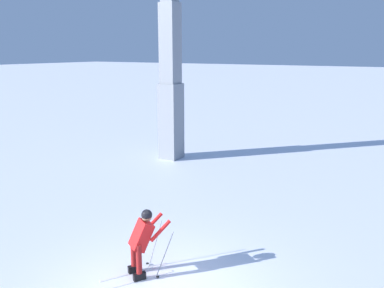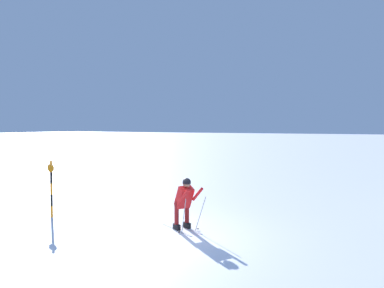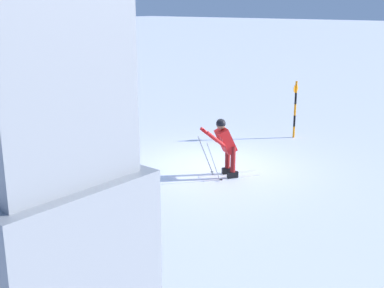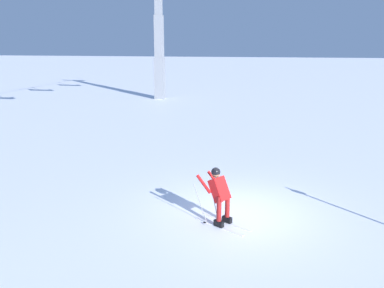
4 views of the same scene
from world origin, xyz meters
name	(u,v)px [view 3 (image 3 of 4)]	position (x,y,z in m)	size (l,w,h in m)	color
ground_plane	(210,166)	(0.00, 0.00, 0.00)	(260.00, 260.00, 0.00)	white
skier_carving_main	(225,143)	(-0.84, 0.47, 0.91)	(1.31, 1.66, 1.69)	white
trail_marker_pole	(295,107)	(-0.26, -4.27, 1.04)	(0.07, 0.28, 1.92)	orange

